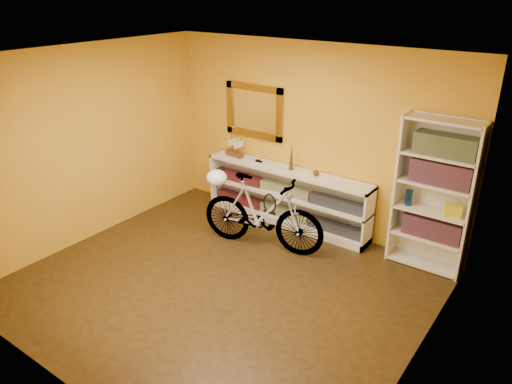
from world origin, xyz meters
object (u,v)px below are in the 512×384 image
Objects in this scene: bookcase at (433,196)px; helmet at (217,178)px; bicycle at (262,213)px; console_unit at (286,196)px.

bookcase is 2.73m from helmet.
bicycle is at bearing -156.63° from bookcase.
console_unit is at bearing -179.30° from bookcase.
bookcase is 2.12m from bicycle.
bicycle is (0.14, -0.80, 0.08)m from console_unit.
helmet is (-0.51, -0.94, 0.47)m from console_unit.
console_unit is 1.50× the size of bicycle.
bookcase reaches higher than helmet.
helmet is at bearing -159.38° from bookcase.
helmet reaches higher than console_unit.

